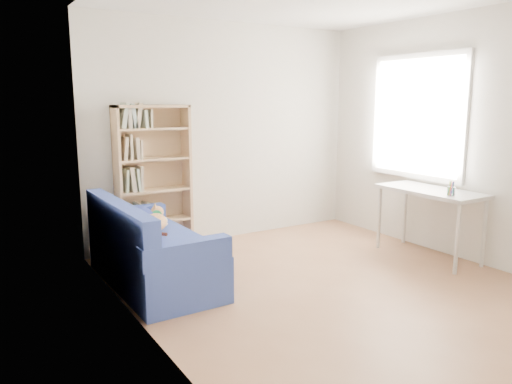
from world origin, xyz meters
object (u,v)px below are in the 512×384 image
bookshelf (154,186)px  desk (430,197)px  sofa (150,252)px  pen_cup (451,190)px

bookshelf → desk: 3.00m
sofa → desk: bearing=-17.1°
sofa → desk: (2.85, -0.82, 0.36)m
pen_cup → sofa: bearing=157.1°
sofa → bookshelf: size_ratio=1.00×
bookshelf → pen_cup: bearing=-41.2°
desk → pen_cup: pen_cup is taller
sofa → bookshelf: 1.08m
sofa → pen_cup: bearing=-24.0°
pen_cup → bookshelf: bearing=138.8°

